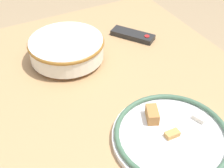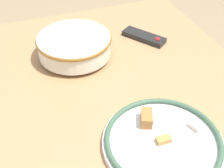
{
  "view_description": "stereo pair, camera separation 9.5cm",
  "coord_description": "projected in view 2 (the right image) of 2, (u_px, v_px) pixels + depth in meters",
  "views": [
    {
      "loc": [
        0.65,
        -0.33,
        1.38
      ],
      "look_at": [
        0.0,
        0.0,
        0.76
      ],
      "focal_mm": 50.0,
      "sensor_mm": 36.0,
      "label": 1
    },
    {
      "loc": [
        0.69,
        -0.25,
        1.38
      ],
      "look_at": [
        0.0,
        0.0,
        0.76
      ],
      "focal_mm": 50.0,
      "sensor_mm": 36.0,
      "label": 2
    }
  ],
  "objects": [
    {
      "name": "tv_remote",
      "position": [
        144.0,
        37.0,
        1.22
      ],
      "size": [
        0.17,
        0.14,
        0.02
      ],
      "rotation": [
        0.0,
        0.0,
        5.33
      ],
      "color": "black",
      "rests_on": "dining_table"
    },
    {
      "name": "food_plate",
      "position": [
        163.0,
        141.0,
        0.82
      ],
      "size": [
        0.32,
        0.32,
        0.05
      ],
      "color": "white",
      "rests_on": "dining_table"
    },
    {
      "name": "noodle_bowl",
      "position": [
        74.0,
        45.0,
        1.1
      ],
      "size": [
        0.27,
        0.27,
        0.08
      ],
      "color": "silver",
      "rests_on": "dining_table"
    },
    {
      "name": "dining_table",
      "position": [
        111.0,
        113.0,
        1.04
      ],
      "size": [
        1.14,
        0.97,
        0.72
      ],
      "color": "tan",
      "rests_on": "ground_plane"
    }
  ]
}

